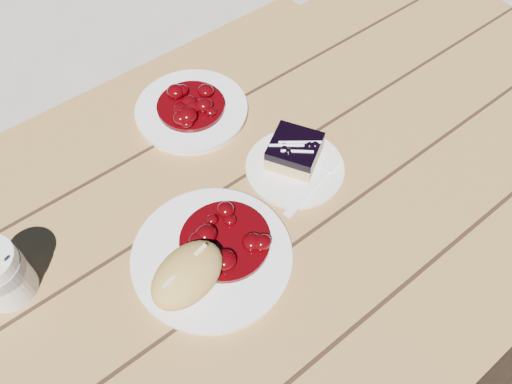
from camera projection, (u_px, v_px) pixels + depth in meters
picnic_table at (187, 310)px, 0.92m from camera, size 2.00×1.55×0.75m
main_plate at (212, 257)px, 0.79m from camera, size 0.25×0.25×0.02m
goulash_stew at (225, 235)px, 0.78m from camera, size 0.15×0.15×0.04m
bread_roll at (187, 275)px, 0.73m from camera, size 0.14×0.11×0.06m
dessert_plate at (295, 169)px, 0.89m from camera, size 0.17×0.17×0.01m
blueberry_cake at (295, 151)px, 0.88m from camera, size 0.12×0.12×0.05m
fork_dessert at (307, 192)px, 0.86m from camera, size 0.16×0.07×0.00m
second_plate at (192, 111)px, 0.97m from camera, size 0.21×0.21×0.02m
second_stew at (190, 100)px, 0.95m from camera, size 0.13×0.13×0.04m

